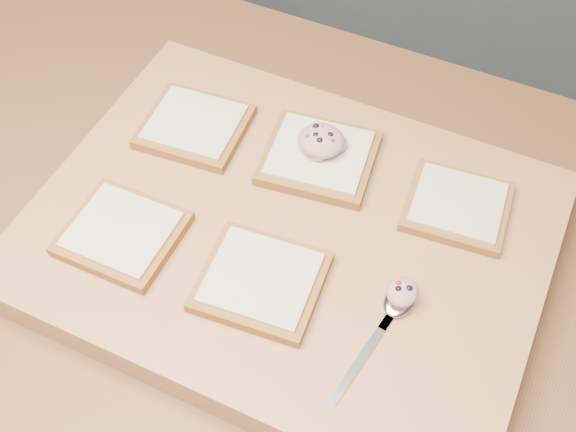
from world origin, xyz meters
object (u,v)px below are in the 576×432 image
at_px(cutting_board, 288,237).
at_px(spoon, 395,308).
at_px(tuna_salad_dollop, 321,140).
at_px(bread_far_center, 319,157).

height_order(cutting_board, spoon, spoon).
xyz_separation_m(cutting_board, tuna_salad_dollop, (-0.01, 0.11, 0.05)).
xyz_separation_m(tuna_salad_dollop, spoon, (0.15, -0.16, -0.03)).
relative_size(tuna_salad_dollop, spoon, 0.35).
bearing_deg(tuna_salad_dollop, cutting_board, -85.98).
distance_m(cutting_board, tuna_salad_dollop, 0.12).
height_order(bread_far_center, spoon, bread_far_center).
bearing_deg(spoon, bread_far_center, 135.02).
xyz_separation_m(bread_far_center, tuna_salad_dollop, (-0.00, 0.01, 0.02)).
bearing_deg(spoon, tuna_salad_dollop, 134.01).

